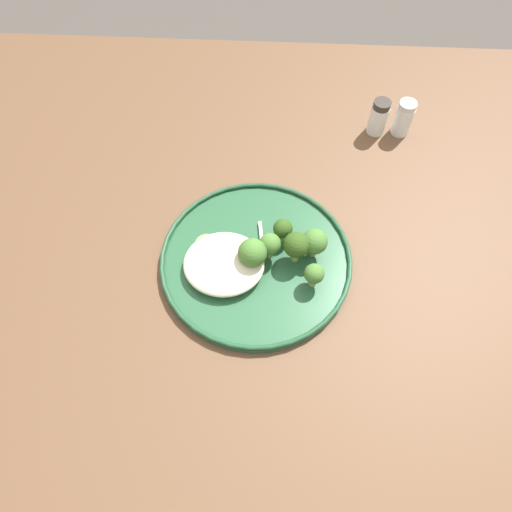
{
  "coord_description": "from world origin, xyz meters",
  "views": [
    {
      "loc": [
        -0.01,
        0.4,
        1.38
      ],
      "look_at": [
        0.01,
        0.04,
        0.76
      ],
      "focal_mm": 33.68,
      "sensor_mm": 36.0,
      "label": 1
    }
  ],
  "objects": [
    {
      "name": "noodle_bed",
      "position": [
        0.05,
        0.06,
        0.76
      ],
      "size": [
        0.12,
        0.11,
        0.03
      ],
      "color": "beige",
      "rests_on": "dinner_plate"
    },
    {
      "name": "broccoli_floret_right_tilted",
      "position": [
        -0.05,
        0.03,
        0.79
      ],
      "size": [
        0.04,
        0.04,
        0.06
      ],
      "color": "#89A356",
      "rests_on": "dinner_plate"
    },
    {
      "name": "onion_sliver_pale_crescent",
      "position": [
        0.0,
        -0.01,
        0.75
      ],
      "size": [
        0.01,
        0.04,
        0.0
      ],
      "primitive_type": "cube",
      "rotation": [
        0.0,
        0.0,
        4.85
      ],
      "color": "silver",
      "rests_on": "dinner_plate"
    },
    {
      "name": "pepper_shaker",
      "position": [
        -0.2,
        -0.25,
        0.77
      ],
      "size": [
        0.03,
        0.03,
        0.07
      ],
      "color": "white",
      "rests_on": "wooden_dining_table"
    },
    {
      "name": "seared_scallop_tiny_bay",
      "position": [
        0.08,
        0.02,
        0.76
      ],
      "size": [
        0.03,
        0.03,
        0.01
      ],
      "color": "#E5C689",
      "rests_on": "dinner_plate"
    },
    {
      "name": "dinner_plate",
      "position": [
        0.01,
        0.04,
        0.75
      ],
      "size": [
        0.29,
        0.29,
        0.02
      ],
      "color": "#235133",
      "rests_on": "wooden_dining_table"
    },
    {
      "name": "broccoli_floret_left_leaning",
      "position": [
        -0.01,
        0.03,
        0.78
      ],
      "size": [
        0.03,
        0.03,
        0.05
      ],
      "color": "#89A356",
      "rests_on": "dinner_plate"
    },
    {
      "name": "seared_scallop_front_small",
      "position": [
        0.02,
        0.07,
        0.76
      ],
      "size": [
        0.03,
        0.03,
        0.02
      ],
      "color": "beige",
      "rests_on": "dinner_plate"
    },
    {
      "name": "onion_sliver_long_sliver",
      "position": [
        -0.05,
        0.01,
        0.75
      ],
      "size": [
        0.05,
        0.04,
        0.0
      ],
      "primitive_type": "cube",
      "rotation": [
        0.0,
        0.0,
        5.57
      ],
      "color": "silver",
      "rests_on": "dinner_plate"
    },
    {
      "name": "ground",
      "position": [
        0.0,
        0.0,
        0.0
      ],
      "size": [
        6.0,
        6.0,
        0.0
      ],
      "primitive_type": "plane",
      "color": "#47423D"
    },
    {
      "name": "wooden_dining_table",
      "position": [
        0.0,
        0.0,
        0.66
      ],
      "size": [
        1.4,
        1.0,
        0.74
      ],
      "color": "brown",
      "rests_on": "ground"
    },
    {
      "name": "broccoli_floret_small_sprig",
      "position": [
        -0.08,
        0.02,
        0.78
      ],
      "size": [
        0.04,
        0.04,
        0.06
      ],
      "color": "#7A994C",
      "rests_on": "dinner_plate"
    },
    {
      "name": "seared_scallop_half_hidden",
      "position": [
        0.05,
        0.07,
        0.76
      ],
      "size": [
        0.02,
        0.02,
        0.02
      ],
      "color": "#DBB77A",
      "rests_on": "dinner_plate"
    },
    {
      "name": "broccoli_floret_front_edge",
      "position": [
        -0.08,
        0.08,
        0.78
      ],
      "size": [
        0.03,
        0.03,
        0.05
      ],
      "color": "#89A356",
      "rests_on": "dinner_plate"
    },
    {
      "name": "broccoli_floret_center_pile",
      "position": [
        0.01,
        0.05,
        0.79
      ],
      "size": [
        0.04,
        0.04,
        0.06
      ],
      "color": "#7A994C",
      "rests_on": "dinner_plate"
    },
    {
      "name": "salt_shaker",
      "position": [
        -0.24,
        -0.25,
        0.77
      ],
      "size": [
        0.03,
        0.03,
        0.07
      ],
      "color": "white",
      "rests_on": "wooden_dining_table"
    },
    {
      "name": "broccoli_floret_rear_charred",
      "position": [
        -0.03,
        0.0,
        0.78
      ],
      "size": [
        0.03,
        0.03,
        0.04
      ],
      "color": "#89A356",
      "rests_on": "dinner_plate"
    },
    {
      "name": "seared_scallop_left_edge",
      "position": [
        0.02,
        0.05,
        0.76
      ],
      "size": [
        0.02,
        0.02,
        0.01
      ],
      "color": "#DBB77A",
      "rests_on": "dinner_plate"
    }
  ]
}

